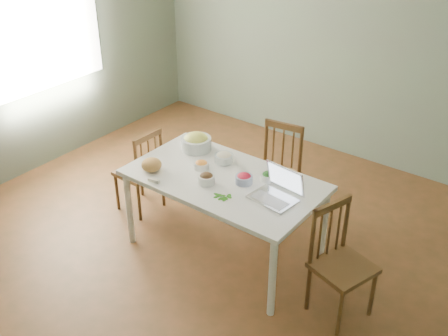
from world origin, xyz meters
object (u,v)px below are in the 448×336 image
Objects in this scene: bread_boule at (152,165)px; chair_left at (138,169)px; laptop at (273,187)px; bowl_squash at (196,142)px; dining_table at (224,216)px; chair_far at (274,176)px; chair_right at (344,265)px.

chair_left is at bearing 148.08° from bread_boule.
chair_left is 5.05× the size of bread_boule.
bread_boule reaches higher than chair_left.
bowl_squash is at bearing 170.94° from laptop.
chair_left is 2.50× the size of laptop.
bowl_squash is at bearing 153.53° from dining_table.
chair_left is (-1.13, 0.06, 0.06)m from dining_table.
chair_far reaches higher than bowl_squash.
chair_left is 3.21× the size of bowl_squash.
chair_far is 1.37m from chair_left.
chair_far is 2.70× the size of laptop.
laptop reaches higher than chair_left.
dining_table is 9.41× the size of bread_boule.
chair_left is 2.33m from chair_right.
chair_far is 3.46× the size of bowl_squash.
dining_table is 5.97× the size of bowl_squash.
chair_right is at bearing -43.50° from chair_far.
chair_right is 1.84m from bread_boule.
bowl_squash is (-1.73, 0.33, 0.39)m from chair_right.
chair_far is 0.99m from laptop.
bowl_squash is (-0.53, 0.26, 0.48)m from dining_table.
bowl_squash is (0.60, 0.20, 0.42)m from chair_left.
laptop reaches higher than chair_right.
dining_table is 1.76× the size of chair_right.
chair_far is 1.08× the size of chair_left.
bread_boule is (-0.59, -0.28, 0.45)m from dining_table.
dining_table is at bearing -26.47° from bowl_squash.
chair_right is at bearing -10.73° from bowl_squash.
chair_far is 0.84m from bowl_squash.
laptop reaches higher than dining_table.
chair_far is 1.39m from chair_right.
bread_boule is 0.49× the size of laptop.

